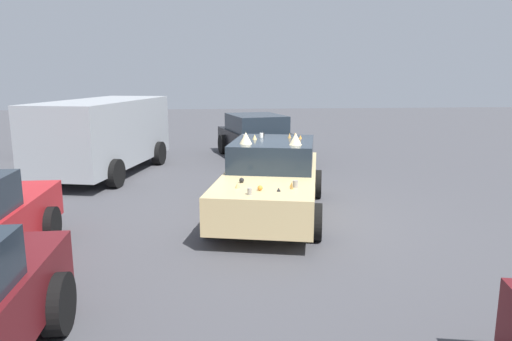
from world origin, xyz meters
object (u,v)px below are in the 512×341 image
(parked_sedan_behind_left, at_px, (66,131))
(art_car_decorated, at_px, (271,178))
(parked_sedan_near_left, at_px, (258,137))
(parked_van_far_left, at_px, (104,133))

(parked_sedan_behind_left, bearing_deg, art_car_decorated, -139.74)
(parked_sedan_behind_left, relative_size, parked_sedan_near_left, 0.95)
(art_car_decorated, xyz_separation_m, parked_sedan_near_left, (6.42, -0.34, 0.01))
(parked_van_far_left, distance_m, parked_sedan_behind_left, 5.11)
(art_car_decorated, height_order, parked_van_far_left, parked_van_far_left)
(art_car_decorated, xyz_separation_m, parked_van_far_left, (4.28, 4.19, 0.45))
(art_car_decorated, height_order, parked_sedan_near_left, art_car_decorated)
(art_car_decorated, relative_size, parked_sedan_behind_left, 1.10)
(parked_van_far_left, height_order, parked_sedan_behind_left, parked_van_far_left)
(art_car_decorated, relative_size, parked_sedan_near_left, 1.05)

